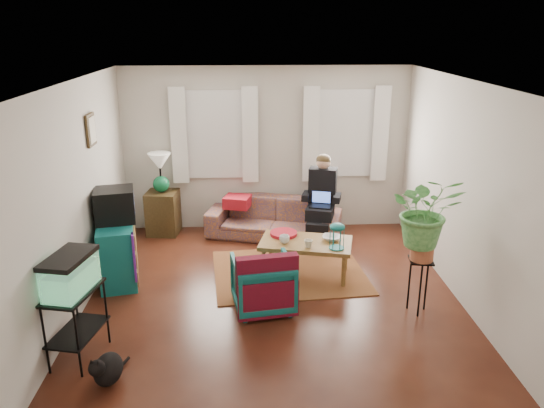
{
  "coord_description": "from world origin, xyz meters",
  "views": [
    {
      "loc": [
        -0.28,
        -5.74,
        3.19
      ],
      "look_at": [
        0.0,
        0.4,
        1.1
      ],
      "focal_mm": 35.0,
      "sensor_mm": 36.0,
      "label": 1
    }
  ],
  "objects_px": {
    "dresser": "(118,252)",
    "plant_stand": "(419,286)",
    "sofa": "(274,212)",
    "side_table": "(163,213)",
    "armchair": "(263,281)",
    "aquarium_stand": "(77,325)",
    "coffee_table": "(306,258)"
  },
  "relations": [
    {
      "from": "dresser",
      "to": "plant_stand",
      "type": "distance_m",
      "value": 3.78
    },
    {
      "from": "sofa",
      "to": "side_table",
      "type": "height_order",
      "value": "sofa"
    },
    {
      "from": "dresser",
      "to": "armchair",
      "type": "height_order",
      "value": "dresser"
    },
    {
      "from": "side_table",
      "to": "aquarium_stand",
      "type": "bearing_deg",
      "value": -95.97
    },
    {
      "from": "side_table",
      "to": "dresser",
      "type": "relative_size",
      "value": 0.78
    },
    {
      "from": "side_table",
      "to": "plant_stand",
      "type": "xyz_separation_m",
      "value": [
        3.31,
        -2.61,
        -0.01
      ]
    },
    {
      "from": "sofa",
      "to": "side_table",
      "type": "relative_size",
      "value": 2.97
    },
    {
      "from": "side_table",
      "to": "armchair",
      "type": "height_order",
      "value": "armchair"
    },
    {
      "from": "side_table",
      "to": "armchair",
      "type": "xyz_separation_m",
      "value": [
        1.52,
        -2.45,
        0.0
      ]
    },
    {
      "from": "aquarium_stand",
      "to": "dresser",
      "type": "bearing_deg",
      "value": 101.9
    },
    {
      "from": "sofa",
      "to": "aquarium_stand",
      "type": "xyz_separation_m",
      "value": [
        -2.11,
        -3.13,
        -0.03
      ]
    },
    {
      "from": "sofa",
      "to": "plant_stand",
      "type": "distance_m",
      "value": 2.86
    },
    {
      "from": "dresser",
      "to": "armchair",
      "type": "bearing_deg",
      "value": -35.22
    },
    {
      "from": "sofa",
      "to": "armchair",
      "type": "xyz_separation_m",
      "value": [
        -0.24,
        -2.23,
        -0.05
      ]
    },
    {
      "from": "armchair",
      "to": "coffee_table",
      "type": "distance_m",
      "value": 1.03
    },
    {
      "from": "sofa",
      "to": "coffee_table",
      "type": "xyz_separation_m",
      "value": [
        0.35,
        -1.4,
        -0.16
      ]
    },
    {
      "from": "plant_stand",
      "to": "dresser",
      "type": "bearing_deg",
      "value": 165.12
    },
    {
      "from": "armchair",
      "to": "plant_stand",
      "type": "bearing_deg",
      "value": 165.14
    },
    {
      "from": "aquarium_stand",
      "to": "coffee_table",
      "type": "height_order",
      "value": "aquarium_stand"
    },
    {
      "from": "armchair",
      "to": "coffee_table",
      "type": "relative_size",
      "value": 0.59
    },
    {
      "from": "aquarium_stand",
      "to": "coffee_table",
      "type": "xyz_separation_m",
      "value": [
        2.46,
        1.73,
        -0.13
      ]
    },
    {
      "from": "plant_stand",
      "to": "aquarium_stand",
      "type": "bearing_deg",
      "value": -168.65
    },
    {
      "from": "coffee_table",
      "to": "aquarium_stand",
      "type": "bearing_deg",
      "value": -131.79
    },
    {
      "from": "dresser",
      "to": "aquarium_stand",
      "type": "xyz_separation_m",
      "value": [
        -0.01,
        -1.7,
        -0.03
      ]
    },
    {
      "from": "aquarium_stand",
      "to": "plant_stand",
      "type": "height_order",
      "value": "aquarium_stand"
    },
    {
      "from": "sofa",
      "to": "dresser",
      "type": "xyz_separation_m",
      "value": [
        -2.1,
        -1.43,
        -0.0
      ]
    },
    {
      "from": "side_table",
      "to": "coffee_table",
      "type": "xyz_separation_m",
      "value": [
        2.11,
        -1.62,
        -0.1
      ]
    },
    {
      "from": "dresser",
      "to": "aquarium_stand",
      "type": "relative_size",
      "value": 1.19
    },
    {
      "from": "aquarium_stand",
      "to": "armchair",
      "type": "xyz_separation_m",
      "value": [
        1.87,
        0.9,
        -0.02
      ]
    },
    {
      "from": "coffee_table",
      "to": "side_table",
      "type": "bearing_deg",
      "value": 155.55
    },
    {
      "from": "dresser",
      "to": "aquarium_stand",
      "type": "height_order",
      "value": "dresser"
    },
    {
      "from": "sofa",
      "to": "side_table",
      "type": "bearing_deg",
      "value": -171.96
    }
  ]
}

